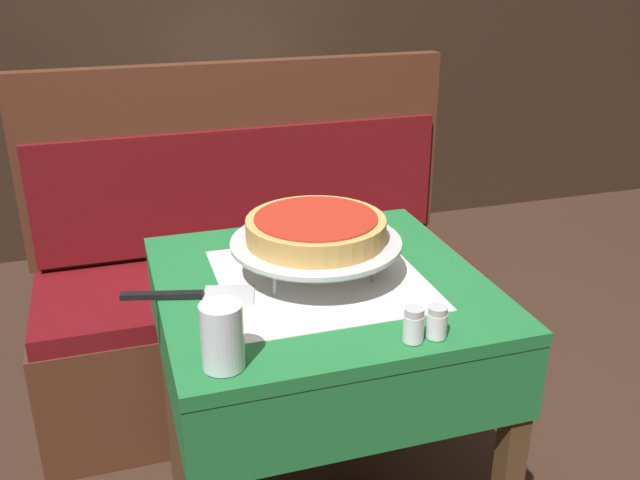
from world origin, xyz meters
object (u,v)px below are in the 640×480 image
Objects in this scene: pepper_shaker at (437,322)px; condiment_caddy at (268,111)px; dining_table_front at (321,326)px; dining_table_rear at (254,145)px; pizza_pan_stand at (316,244)px; salt_shaker at (414,325)px; deep_dish_pizza at (316,229)px; water_glass_near at (222,336)px; pizza_server at (195,295)px; booth_bench at (258,307)px.

condiment_caddy is (0.10, 1.81, 0.01)m from pepper_shaker.
dining_table_front is 1.60m from dining_table_rear.
pizza_pan_stand is 0.34m from salt_shaker.
water_glass_near is (-0.26, -0.30, -0.05)m from deep_dish_pizza.
dining_table_rear is at bearing 82.70° from deep_dish_pizza.
pizza_server is 2.33× the size of water_glass_near.
dining_table_front is 11.95× the size of pepper_shaker.
water_glass_near is 1.92× the size of pepper_shaker.
water_glass_near is 1.79× the size of salt_shaker.
dining_table_front is 0.79m from booth_bench.
pizza_server reaches higher than dining_table_rear.
dining_table_rear is 1.60m from deep_dish_pizza.
water_glass_near is at bearing -131.24° from deep_dish_pizza.
pepper_shaker is (0.41, -0.02, -0.03)m from water_glass_near.
water_glass_near is at bearing -133.31° from dining_table_front.
pepper_shaker reaches higher than dining_table_rear.
dining_table_front is 0.31m from pizza_server.
salt_shaker is at bearing -39.11° from pizza_server.
booth_bench is at bearing 89.31° from deep_dish_pizza.
dining_table_front is 2.67× the size of pizza_server.
salt_shaker is at bearing -3.12° from water_glass_near.
water_glass_near is 0.71× the size of condiment_caddy.
deep_dish_pizza is 0.30m from pizza_server.
salt_shaker reaches higher than dining_table_rear.
dining_table_front is 0.35m from salt_shaker.
pizza_pan_stand is at bearing 4.06° from pizza_server.
dining_table_front is 11.09× the size of salt_shaker.
pepper_shaker is at bearing -82.57° from booth_bench.
booth_bench reaches higher than water_glass_near.
water_glass_near is at bearing 177.26° from pepper_shaker.
booth_bench reaches higher than salt_shaker.
condiment_caddy reaches higher than dining_table_front.
dining_table_rear is 2.00× the size of pizza_pan_stand.
dining_table_front is 4.43× the size of condiment_caddy.
pizza_server is at bearing -178.91° from dining_table_front.
booth_bench is (-0.19, -0.87, -0.32)m from dining_table_rear.
pizza_server is 1.66× the size of condiment_caddy.
condiment_caddy is at bearing 73.22° from booth_bench.
condiment_caddy is at bearing 80.66° from pizza_pan_stand.
deep_dish_pizza is 4.45× the size of salt_shaker.
booth_bench is (0.00, 0.72, -0.32)m from dining_table_front.
dining_table_front is at bearing 113.90° from pepper_shaker.
condiment_caddy is (0.24, 1.49, -0.08)m from deep_dish_pizza.
booth_bench is 0.90m from deep_dish_pizza.
dining_table_rear is at bearing 86.74° from salt_shaker.
dining_table_rear is at bearing 77.47° from booth_bench.
condiment_caddy is at bearing 80.99° from dining_table_front.
water_glass_near is 1.86m from condiment_caddy.
pizza_pan_stand is (-0.01, -0.70, 0.52)m from booth_bench.
booth_bench is at bearing -102.53° from dining_table_rear.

